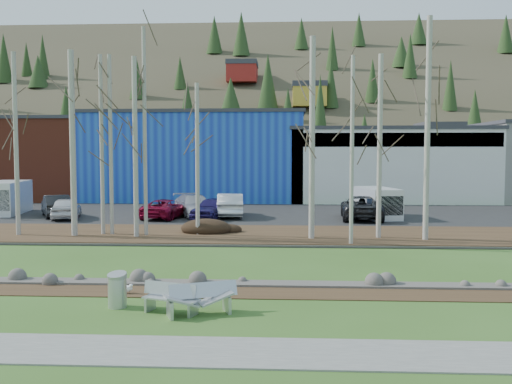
# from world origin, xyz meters

# --- Properties ---
(ground) EXTENTS (200.00, 200.00, 0.00)m
(ground) POSITION_xyz_m (0.00, 0.00, 0.00)
(ground) COLOR #32571C
(ground) RESTS_ON ground
(footpath) EXTENTS (80.00, 2.00, 0.04)m
(footpath) POSITION_xyz_m (0.00, -3.50, 0.02)
(footpath) COLOR slate
(footpath) RESTS_ON ground
(dirt_strip) EXTENTS (80.00, 1.80, 0.03)m
(dirt_strip) POSITION_xyz_m (0.00, 2.10, 0.01)
(dirt_strip) COLOR #382616
(dirt_strip) RESTS_ON ground
(near_bank_rocks) EXTENTS (80.00, 0.80, 0.50)m
(near_bank_rocks) POSITION_xyz_m (0.00, 3.10, 0.00)
(near_bank_rocks) COLOR #47423D
(near_bank_rocks) RESTS_ON ground
(river) EXTENTS (80.00, 8.00, 0.90)m
(river) POSITION_xyz_m (0.00, 7.20, 0.00)
(river) COLOR black
(river) RESTS_ON ground
(far_bank_rocks) EXTENTS (80.00, 0.80, 0.46)m
(far_bank_rocks) POSITION_xyz_m (0.00, 11.30, 0.00)
(far_bank_rocks) COLOR #47423D
(far_bank_rocks) RESTS_ON ground
(far_bank) EXTENTS (80.00, 7.00, 0.15)m
(far_bank) POSITION_xyz_m (0.00, 14.50, 0.07)
(far_bank) COLOR #382616
(far_bank) RESTS_ON ground
(parking_lot) EXTENTS (80.00, 14.00, 0.14)m
(parking_lot) POSITION_xyz_m (0.00, 25.00, 0.07)
(parking_lot) COLOR black
(parking_lot) RESTS_ON ground
(building_brick) EXTENTS (16.32, 12.24, 7.80)m
(building_brick) POSITION_xyz_m (-24.00, 39.00, 3.91)
(building_brick) COLOR maroon
(building_brick) RESTS_ON ground
(building_blue) EXTENTS (20.40, 12.24, 8.30)m
(building_blue) POSITION_xyz_m (-6.00, 39.00, 4.16)
(building_blue) COLOR #1836AD
(building_blue) RESTS_ON ground
(building_white) EXTENTS (18.36, 12.24, 6.80)m
(building_white) POSITION_xyz_m (12.00, 38.98, 3.41)
(building_white) COLOR silver
(building_white) RESTS_ON ground
(hillside) EXTENTS (160.00, 72.00, 35.00)m
(hillside) POSITION_xyz_m (0.00, 84.00, 17.50)
(hillside) COLOR #332F1E
(hillside) RESTS_ON ground
(bench_intact) EXTENTS (1.74, 1.01, 0.84)m
(bench_intact) POSITION_xyz_m (-0.70, -0.36, 0.42)
(bench_intact) COLOR #B4B7B9
(bench_intact) RESTS_ON ground
(bench_damaged) EXTENTS (2.04, 1.33, 0.87)m
(bench_damaged) POSITION_xyz_m (0.15, -0.47, 0.44)
(bench_damaged) COLOR #B4B7B9
(bench_damaged) RESTS_ON ground
(litter_bin) EXTENTS (0.65, 0.65, 0.94)m
(litter_bin) POSITION_xyz_m (-2.39, 0.12, 0.47)
(litter_bin) COLOR #B4B7B9
(litter_bin) RESTS_ON ground
(seagull) EXTENTS (0.47, 0.22, 0.34)m
(seagull) POSITION_xyz_m (-2.55, 1.66, 0.19)
(seagull) COLOR gold
(seagull) RESTS_ON ground
(dirt_mound) EXTENTS (2.79, 1.97, 0.55)m
(dirt_mound) POSITION_xyz_m (-1.85, 14.82, 0.42)
(dirt_mound) COLOR black
(dirt_mound) RESTS_ON far_bank
(birch_0) EXTENTS (0.24, 0.24, 9.63)m
(birch_0) POSITION_xyz_m (-11.73, 13.39, 4.97)
(birch_0) COLOR beige
(birch_0) RESTS_ON far_bank
(birch_1) EXTENTS (0.21, 0.21, 9.56)m
(birch_1) POSITION_xyz_m (-7.31, 13.96, 4.93)
(birch_1) COLOR beige
(birch_1) RESTS_ON far_bank
(birch_2) EXTENTS (0.31, 0.31, 9.69)m
(birch_2) POSITION_xyz_m (-8.64, 13.30, 4.99)
(birch_2) COLOR beige
(birch_2) RESTS_ON far_bank
(birch_3) EXTENTS (0.20, 0.20, 10.91)m
(birch_3) POSITION_xyz_m (-4.89, 13.66, 5.61)
(birch_3) COLOR beige
(birch_3) RESTS_ON far_bank
(birch_4) EXTENTS (0.26, 0.26, 9.30)m
(birch_4) POSITION_xyz_m (-5.27, 13.11, 4.80)
(birch_4) COLOR beige
(birch_4) RESTS_ON far_bank
(birch_5) EXTENTS (0.22, 0.22, 8.04)m
(birch_5) POSITION_xyz_m (-2.18, 14.04, 4.17)
(birch_5) COLOR beige
(birch_5) RESTS_ON far_bank
(birch_6) EXTENTS (0.19, 0.19, 8.96)m
(birch_6) POSITION_xyz_m (5.67, 11.35, 4.63)
(birch_6) COLOR beige
(birch_6) RESTS_ON far_bank
(birch_7) EXTENTS (0.29, 0.29, 10.19)m
(birch_7) POSITION_xyz_m (3.85, 12.97, 5.24)
(birch_7) COLOR beige
(birch_7) RESTS_ON far_bank
(birch_8) EXTENTS (0.25, 0.25, 9.36)m
(birch_8) POSITION_xyz_m (7.32, 13.46, 4.83)
(birch_8) COLOR beige
(birch_8) RESTS_ON far_bank
(birch_9) EXTENTS (0.28, 0.28, 11.09)m
(birch_9) POSITION_xyz_m (9.57, 12.84, 5.70)
(birch_9) COLOR beige
(birch_9) RESTS_ON far_bank
(birch_10) EXTENTS (0.21, 0.21, 9.56)m
(birch_10) POSITION_xyz_m (-6.83, 13.96, 4.93)
(birch_10) COLOR beige
(birch_10) RESTS_ON far_bank
(car_0) EXTENTS (2.71, 4.49, 1.43)m
(car_0) POSITION_xyz_m (-12.00, 20.75, 0.86)
(car_0) COLOR silver
(car_0) RESTS_ON parking_lot
(car_1) EXTENTS (3.56, 4.78, 1.51)m
(car_1) POSITION_xyz_m (-13.16, 21.90, 0.89)
(car_1) COLOR black
(car_1) RESTS_ON parking_lot
(car_2) EXTENTS (2.93, 4.90, 1.28)m
(car_2) POSITION_xyz_m (-5.47, 21.36, 0.78)
(car_2) COLOR maroon
(car_2) RESTS_ON parking_lot
(car_3) EXTENTS (4.05, 5.53, 1.49)m
(car_3) POSITION_xyz_m (-3.79, 22.78, 0.88)
(car_3) COLOR #9E9EA6
(car_3) RESTS_ON parking_lot
(car_4) EXTENTS (2.82, 4.54, 1.44)m
(car_4) POSITION_xyz_m (-2.32, 21.10, 0.86)
(car_4) COLOR #201852
(car_4) RESTS_ON parking_lot
(car_5) EXTENTS (2.16, 5.00, 1.60)m
(car_5) POSITION_xyz_m (-1.27, 22.49, 0.94)
(car_5) COLOR silver
(car_5) RESTS_ON parking_lot
(car_6) EXTENTS (2.91, 5.71, 1.55)m
(car_6) POSITION_xyz_m (7.50, 21.57, 0.91)
(car_6) COLOR #272729
(car_6) RESTS_ON parking_lot
(van_white) EXTENTS (2.71, 4.85, 2.00)m
(van_white) POSITION_xyz_m (8.72, 22.35, 1.14)
(van_white) COLOR silver
(van_white) RESTS_ON parking_lot
(van_grey) EXTENTS (2.99, 5.55, 2.31)m
(van_grey) POSITION_xyz_m (-17.47, 23.40, 1.29)
(van_grey) COLOR silver
(van_grey) RESTS_ON parking_lot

